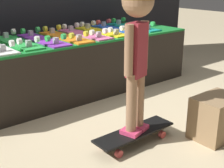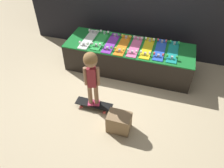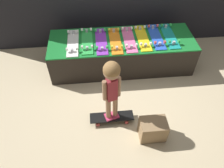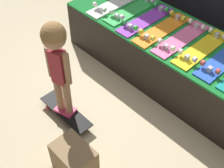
# 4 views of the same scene
# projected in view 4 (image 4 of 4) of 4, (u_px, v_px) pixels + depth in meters

# --- Properties ---
(ground_plane) EXTENTS (16.00, 16.00, 0.00)m
(ground_plane) POSITION_uv_depth(u_px,v_px,m) (130.00, 101.00, 3.27)
(ground_plane) COLOR beige
(display_rack) EXTENTS (2.44, 0.82, 0.56)m
(display_rack) POSITION_uv_depth(u_px,v_px,m) (169.00, 55.00, 3.36)
(display_rack) COLOR black
(display_rack) RESTS_ON ground_plane
(skateboard_white_on_rack) EXTENTS (0.18, 0.75, 0.09)m
(skateboard_white_on_rack) POSITION_uv_depth(u_px,v_px,m) (116.00, 3.00, 3.55)
(skateboard_white_on_rack) COLOR white
(skateboard_white_on_rack) RESTS_ON display_rack
(skateboard_green_on_rack) EXTENTS (0.18, 0.75, 0.09)m
(skateboard_green_on_rack) POSITION_uv_depth(u_px,v_px,m) (133.00, 10.00, 3.45)
(skateboard_green_on_rack) COLOR green
(skateboard_green_on_rack) RESTS_ON display_rack
(skateboard_purple_on_rack) EXTENTS (0.18, 0.75, 0.09)m
(skateboard_purple_on_rack) POSITION_uv_depth(u_px,v_px,m) (146.00, 19.00, 3.32)
(skateboard_purple_on_rack) COLOR purple
(skateboard_purple_on_rack) RESTS_ON display_rack
(skateboard_orange_on_rack) EXTENTS (0.18, 0.75, 0.09)m
(skateboard_orange_on_rack) POSITION_uv_depth(u_px,v_px,m) (162.00, 29.00, 3.19)
(skateboard_orange_on_rack) COLOR orange
(skateboard_orange_on_rack) RESTS_ON display_rack
(skateboard_pink_on_rack) EXTENTS (0.18, 0.75, 0.09)m
(skateboard_pink_on_rack) POSITION_uv_depth(u_px,v_px,m) (182.00, 38.00, 3.08)
(skateboard_pink_on_rack) COLOR pink
(skateboard_pink_on_rack) RESTS_ON display_rack
(skateboard_yellow_on_rack) EXTENTS (0.18, 0.75, 0.09)m
(skateboard_yellow_on_rack) POSITION_uv_depth(u_px,v_px,m) (202.00, 48.00, 2.97)
(skateboard_yellow_on_rack) COLOR yellow
(skateboard_yellow_on_rack) RESTS_ON display_rack
(skateboard_blue_on_rack) EXTENTS (0.18, 0.75, 0.09)m
(skateboard_blue_on_rack) POSITION_uv_depth(u_px,v_px,m) (224.00, 59.00, 2.86)
(skateboard_blue_on_rack) COLOR blue
(skateboard_blue_on_rack) RESTS_ON display_rack
(skateboard_on_floor) EXTENTS (0.63, 0.18, 0.09)m
(skateboard_on_floor) POSITION_uv_depth(u_px,v_px,m) (66.00, 112.00, 3.06)
(skateboard_on_floor) COLOR black
(skateboard_on_floor) RESTS_ON ground_plane
(child) EXTENTS (0.24, 0.21, 1.01)m
(child) POSITION_uv_depth(u_px,v_px,m) (57.00, 55.00, 2.55)
(child) COLOR #E03D6B
(child) RESTS_ON skateboard_on_floor
(storage_box) EXTENTS (0.35, 0.25, 0.31)m
(storage_box) POSITION_uv_depth(u_px,v_px,m) (74.00, 160.00, 2.59)
(storage_box) COLOR #8E704C
(storage_box) RESTS_ON ground_plane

